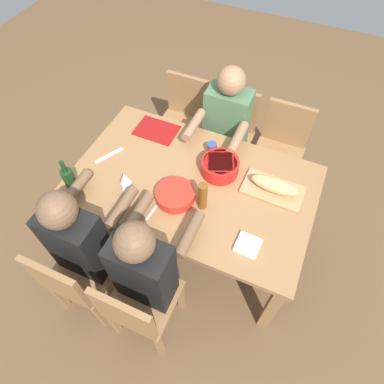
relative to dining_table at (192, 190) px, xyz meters
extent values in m
plane|color=brown|center=(0.00, 0.00, -0.66)|extent=(8.00, 8.00, 0.00)
cube|color=#9E7044|center=(0.00, 0.00, 0.06)|extent=(1.64, 1.02, 0.04)
cube|color=#9E7044|center=(-0.76, -0.45, -0.31)|extent=(0.07, 0.07, 0.70)
cube|color=#9E7044|center=(0.76, -0.45, -0.31)|extent=(0.07, 0.07, 0.70)
cube|color=#9E7044|center=(-0.76, 0.45, -0.31)|extent=(0.07, 0.07, 0.70)
cube|color=#9E7044|center=(0.76, 0.45, -0.31)|extent=(0.07, 0.07, 0.70)
cube|color=#9E7044|center=(0.00, 0.75, -0.22)|extent=(0.40, 0.40, 0.03)
cube|color=#9E7044|center=(0.00, 0.93, -0.01)|extent=(0.38, 0.04, 0.40)
cube|color=#9E7044|center=(0.17, 0.58, -0.44)|extent=(0.04, 0.04, 0.42)
cube|color=#9E7044|center=(-0.17, 0.58, -0.44)|extent=(0.04, 0.04, 0.42)
cube|color=#9E7044|center=(0.17, 0.92, -0.44)|extent=(0.04, 0.04, 0.42)
cube|color=#9E7044|center=(-0.17, 0.92, -0.44)|extent=(0.04, 0.04, 0.42)
cylinder|color=#2D2D38|center=(0.08, 0.53, -0.43)|extent=(0.11, 0.11, 0.45)
cylinder|color=#2D2D38|center=(-0.08, 0.53, -0.43)|extent=(0.11, 0.11, 0.45)
cube|color=#4C724C|center=(0.00, 0.69, 0.07)|extent=(0.34, 0.20, 0.55)
cylinder|color=#9E7251|center=(0.17, 0.42, 0.19)|extent=(0.07, 0.30, 0.07)
cylinder|color=#9E7251|center=(-0.17, 0.42, 0.19)|extent=(0.07, 0.30, 0.07)
sphere|color=#9E7251|center=(0.00, 0.69, 0.44)|extent=(0.21, 0.21, 0.21)
cube|color=#9E7044|center=(0.00, -0.75, -0.22)|extent=(0.40, 0.40, 0.03)
cube|color=#9E7044|center=(0.00, -0.93, -0.01)|extent=(0.38, 0.04, 0.40)
cube|color=#9E7044|center=(-0.17, -0.58, -0.44)|extent=(0.04, 0.04, 0.42)
cube|color=#9E7044|center=(0.17, -0.58, -0.44)|extent=(0.04, 0.04, 0.42)
cube|color=#9E7044|center=(-0.17, -0.92, -0.44)|extent=(0.04, 0.04, 0.42)
cube|color=#9E7044|center=(0.17, -0.92, -0.44)|extent=(0.04, 0.04, 0.42)
cylinder|color=#2D2D38|center=(-0.08, -0.53, -0.43)|extent=(0.11, 0.11, 0.45)
cylinder|color=#2D2D38|center=(0.08, -0.53, -0.43)|extent=(0.11, 0.11, 0.45)
cube|color=black|center=(0.00, -0.69, 0.07)|extent=(0.34, 0.20, 0.55)
cylinder|color=brown|center=(-0.17, -0.42, 0.19)|extent=(0.07, 0.30, 0.07)
cylinder|color=brown|center=(0.17, -0.42, 0.19)|extent=(0.07, 0.30, 0.07)
sphere|color=brown|center=(0.00, -0.69, 0.44)|extent=(0.21, 0.21, 0.21)
cube|color=#9E7044|center=(-0.45, -0.75, -0.22)|extent=(0.40, 0.40, 0.03)
cube|color=#9E7044|center=(-0.45, -0.93, -0.01)|extent=(0.38, 0.04, 0.40)
cube|color=#9E7044|center=(-0.62, -0.58, -0.44)|extent=(0.04, 0.04, 0.42)
cube|color=#9E7044|center=(-0.28, -0.58, -0.44)|extent=(0.04, 0.04, 0.42)
cube|color=#9E7044|center=(-0.62, -0.92, -0.44)|extent=(0.04, 0.04, 0.42)
cube|color=#9E7044|center=(-0.28, -0.92, -0.44)|extent=(0.04, 0.04, 0.42)
cylinder|color=#2D2D38|center=(-0.53, -0.53, -0.43)|extent=(0.11, 0.11, 0.45)
cylinder|color=#2D2D38|center=(-0.37, -0.53, -0.43)|extent=(0.11, 0.11, 0.45)
cube|color=black|center=(-0.45, -0.69, 0.07)|extent=(0.34, 0.20, 0.55)
cylinder|color=brown|center=(-0.62, -0.42, 0.19)|extent=(0.07, 0.30, 0.07)
cylinder|color=brown|center=(-0.28, -0.42, 0.19)|extent=(0.07, 0.30, 0.07)
sphere|color=brown|center=(-0.45, -0.69, 0.44)|extent=(0.21, 0.21, 0.21)
cube|color=#9E7044|center=(0.45, 0.75, -0.22)|extent=(0.40, 0.40, 0.03)
cube|color=#9E7044|center=(0.45, 0.93, -0.01)|extent=(0.38, 0.04, 0.40)
cube|color=#9E7044|center=(0.62, 0.58, -0.44)|extent=(0.04, 0.04, 0.42)
cube|color=#9E7044|center=(0.28, 0.58, -0.44)|extent=(0.04, 0.04, 0.42)
cube|color=#9E7044|center=(0.62, 0.92, -0.44)|extent=(0.04, 0.04, 0.42)
cube|color=#9E7044|center=(0.28, 0.92, -0.44)|extent=(0.04, 0.04, 0.42)
cube|color=#9E7044|center=(-0.45, 0.75, -0.22)|extent=(0.40, 0.40, 0.03)
cube|color=#9E7044|center=(-0.45, 0.93, -0.01)|extent=(0.38, 0.04, 0.40)
cube|color=#9E7044|center=(-0.28, 0.58, -0.44)|extent=(0.04, 0.04, 0.42)
cube|color=#9E7044|center=(-0.62, 0.58, -0.44)|extent=(0.04, 0.04, 0.42)
cube|color=#9E7044|center=(-0.28, 0.92, -0.44)|extent=(0.04, 0.04, 0.42)
cube|color=#9E7044|center=(-0.62, 0.92, -0.44)|extent=(0.04, 0.04, 0.42)
cylinder|color=red|center=(-0.05, -0.16, 0.12)|extent=(0.26, 0.26, 0.07)
cylinder|color=#669E33|center=(-0.05, -0.16, 0.14)|extent=(0.23, 0.23, 0.02)
cylinder|color=red|center=(0.14, 0.16, 0.14)|extent=(0.26, 0.26, 0.11)
cylinder|color=#2D7028|center=(0.14, 0.16, 0.17)|extent=(0.23, 0.23, 0.04)
cube|color=tan|center=(0.52, 0.15, 0.09)|extent=(0.41, 0.23, 0.02)
ellipsoid|color=tan|center=(0.52, 0.15, 0.15)|extent=(0.32, 0.12, 0.09)
cylinder|color=#193819|center=(-0.69, -0.38, 0.18)|extent=(0.08, 0.08, 0.20)
cylinder|color=#193819|center=(-0.69, -0.38, 0.33)|extent=(0.03, 0.03, 0.09)
cylinder|color=brown|center=(0.14, -0.15, 0.19)|extent=(0.06, 0.06, 0.22)
cylinder|color=silver|center=(-0.37, -0.23, 0.09)|extent=(0.07, 0.07, 0.01)
cylinder|color=silver|center=(-0.37, -0.23, 0.13)|extent=(0.01, 0.01, 0.07)
cone|color=silver|center=(-0.37, -0.23, 0.21)|extent=(0.08, 0.08, 0.08)
cylinder|color=#334C8C|center=(0.02, 0.31, 0.13)|extent=(0.07, 0.07, 0.09)
cube|color=silver|center=(-0.14, -0.35, 0.09)|extent=(0.03, 0.17, 0.01)
cube|color=maroon|center=(-0.45, 0.35, 0.09)|extent=(0.32, 0.23, 0.01)
cube|color=silver|center=(-0.65, -0.02, 0.09)|extent=(0.13, 0.21, 0.01)
cube|color=white|center=(0.50, -0.30, 0.09)|extent=(0.15, 0.15, 0.02)
camera|label=1|loc=(0.55, -1.26, 1.87)|focal=31.05mm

